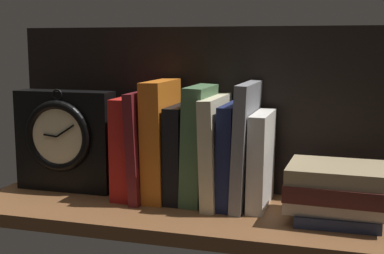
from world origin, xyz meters
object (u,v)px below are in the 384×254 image
at_px(book_red_requiem, 132,146).
at_px(book_black_skeptic, 180,153).
at_px(book_white_catcher, 261,160).
at_px(book_maroon_dawkins, 146,144).
at_px(book_green_romantic, 199,144).
at_px(book_orange_pandolfini, 162,140).
at_px(framed_clock, 64,140).
at_px(book_gray_chess, 246,145).
at_px(book_cream_twain, 216,150).
at_px(book_navy_bierce, 232,154).
at_px(book_stack_side, 337,192).

distance_m(book_red_requiem, book_black_skeptic, 0.10).
xyz_separation_m(book_black_skeptic, book_white_catcher, (0.16, 0.00, -0.00)).
bearing_deg(book_maroon_dawkins, book_green_romantic, 0.00).
relative_size(book_orange_pandolfini, framed_clock, 1.09).
bearing_deg(book_gray_chess, book_cream_twain, 180.00).
bearing_deg(book_green_romantic, book_orange_pandolfini, 180.00).
bearing_deg(book_red_requiem, book_orange_pandolfini, 0.00).
bearing_deg(book_white_catcher, book_gray_chess, 180.00).
distance_m(book_green_romantic, book_cream_twain, 0.04).
bearing_deg(book_green_romantic, book_red_requiem, 180.00).
xyz_separation_m(book_black_skeptic, book_gray_chess, (0.13, 0.00, 0.02)).
relative_size(book_black_skeptic, book_green_romantic, 0.83).
relative_size(book_black_skeptic, book_navy_bierce, 0.97).
distance_m(book_orange_pandolfini, framed_clock, 0.21).
xyz_separation_m(book_orange_pandolfini, book_gray_chess, (0.17, 0.00, -0.00)).
distance_m(book_navy_bierce, framed_clock, 0.36).
xyz_separation_m(book_red_requiem, book_maroon_dawkins, (0.03, 0.00, 0.01)).
xyz_separation_m(book_maroon_dawkins, book_white_catcher, (0.23, 0.00, -0.02)).
relative_size(framed_clock, book_stack_side, 1.19).
xyz_separation_m(book_white_catcher, framed_clock, (-0.41, -0.01, 0.02)).
bearing_deg(book_orange_pandolfini, book_red_requiem, 180.00).
bearing_deg(framed_clock, book_stack_side, -4.48).
xyz_separation_m(book_cream_twain, book_navy_bierce, (0.03, 0.00, -0.01)).
relative_size(book_red_requiem, book_navy_bierce, 1.04).
height_order(book_white_catcher, book_stack_side, book_white_catcher).
distance_m(book_orange_pandolfini, book_black_skeptic, 0.05).
relative_size(book_orange_pandolfini, book_cream_twain, 1.14).
distance_m(book_gray_chess, framed_clock, 0.38).
bearing_deg(book_navy_bierce, book_green_romantic, 180.00).
relative_size(book_orange_pandolfini, book_green_romantic, 1.04).
relative_size(book_green_romantic, book_cream_twain, 1.10).
distance_m(book_black_skeptic, book_cream_twain, 0.07).
height_order(book_black_skeptic, book_gray_chess, book_gray_chess).
bearing_deg(book_navy_bierce, book_maroon_dawkins, 180.00).
height_order(book_black_skeptic, book_stack_side, book_black_skeptic).
bearing_deg(book_orange_pandolfini, book_gray_chess, 0.00).
bearing_deg(book_cream_twain, book_white_catcher, 0.00).
height_order(book_orange_pandolfini, book_gray_chess, same).
height_order(book_red_requiem, book_green_romantic, book_green_romantic).
bearing_deg(book_black_skeptic, framed_clock, -178.38).
height_order(book_cream_twain, book_navy_bierce, book_cream_twain).
relative_size(book_white_catcher, framed_clock, 0.83).
relative_size(book_orange_pandolfini, book_white_catcher, 1.31).
bearing_deg(book_stack_side, book_navy_bierce, 165.73).
height_order(book_orange_pandolfini, book_stack_side, book_orange_pandolfini).
height_order(book_green_romantic, framed_clock, book_green_romantic).
xyz_separation_m(book_red_requiem, framed_clock, (-0.15, -0.01, 0.01)).
height_order(book_maroon_dawkins, book_white_catcher, book_maroon_dawkins).
height_order(book_gray_chess, book_stack_side, book_gray_chess).
distance_m(book_cream_twain, book_gray_chess, 0.06).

